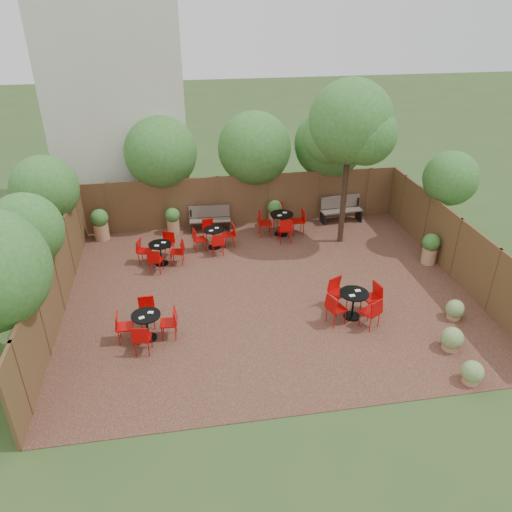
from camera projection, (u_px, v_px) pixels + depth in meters
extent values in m
plane|color=#354F23|center=(268.00, 292.00, 15.04)|extent=(80.00, 80.00, 0.00)
cube|color=#361C16|center=(268.00, 291.00, 15.04)|extent=(12.00, 10.00, 0.02)
cube|color=#522E1E|center=(244.00, 200.00, 18.89)|extent=(12.00, 0.08, 2.00)
cube|color=#522E1E|center=(57.00, 281.00, 13.70)|extent=(0.08, 10.00, 2.00)
cube|color=#522E1E|center=(456.00, 248.00, 15.43)|extent=(0.08, 10.00, 2.00)
cube|color=beige|center=(120.00, 108.00, 19.41)|extent=(5.00, 4.00, 8.00)
sphere|color=#2D6420|center=(45.00, 189.00, 15.43)|extent=(2.10, 2.10, 2.10)
sphere|color=#2D6420|center=(25.00, 230.00, 12.87)|extent=(1.98, 1.98, 1.98)
sphere|color=#2D6420|center=(161.00, 153.00, 18.20)|extent=(2.68, 2.68, 2.68)
sphere|color=#2D6420|center=(254.00, 148.00, 18.61)|extent=(2.78, 2.78, 2.78)
sphere|color=#2D6420|center=(329.00, 144.00, 19.21)|extent=(2.73, 2.73, 2.73)
sphere|color=#2D6420|center=(451.00, 178.00, 16.50)|extent=(1.83, 1.83, 1.83)
cylinder|color=black|center=(345.00, 182.00, 16.93)|extent=(0.22, 0.22, 4.57)
sphere|color=#2D6420|center=(351.00, 122.00, 15.94)|extent=(2.77, 2.77, 2.77)
sphere|color=#2D6420|center=(331.00, 134.00, 16.46)|extent=(1.94, 1.94, 1.94)
sphere|color=#2D6420|center=(366.00, 134.00, 15.81)|extent=(2.02, 2.02, 2.02)
cube|color=brown|center=(210.00, 220.00, 18.56)|extent=(1.55, 0.52, 0.05)
cube|color=brown|center=(209.00, 211.00, 18.61)|extent=(1.54, 0.17, 0.46)
cube|color=black|center=(192.00, 227.00, 18.58)|extent=(0.08, 0.46, 0.41)
cube|color=black|center=(229.00, 224.00, 18.78)|extent=(0.08, 0.46, 0.41)
cube|color=brown|center=(341.00, 211.00, 19.29)|extent=(1.67, 0.66, 0.05)
cube|color=brown|center=(340.00, 202.00, 19.34)|extent=(1.63, 0.29, 0.49)
cube|color=black|center=(323.00, 218.00, 19.31)|extent=(0.12, 0.49, 0.43)
cube|color=black|center=(359.00, 215.00, 19.52)|extent=(0.12, 0.49, 0.43)
cylinder|color=black|center=(214.00, 247.00, 17.55)|extent=(0.43, 0.43, 0.03)
cylinder|color=black|center=(214.00, 238.00, 17.39)|extent=(0.05, 0.05, 0.68)
cylinder|color=black|center=(214.00, 230.00, 17.22)|extent=(0.74, 0.74, 0.03)
cube|color=white|center=(217.00, 228.00, 17.29)|extent=(0.15, 0.12, 0.01)
cube|color=white|center=(211.00, 231.00, 17.09)|extent=(0.15, 0.12, 0.01)
cylinder|color=black|center=(281.00, 234.00, 18.49)|extent=(0.49, 0.49, 0.03)
cylinder|color=black|center=(281.00, 224.00, 18.30)|extent=(0.06, 0.06, 0.78)
cylinder|color=black|center=(282.00, 214.00, 18.11)|extent=(0.85, 0.85, 0.03)
cube|color=white|center=(285.00, 213.00, 18.19)|extent=(0.17, 0.13, 0.02)
cube|color=white|center=(280.00, 215.00, 17.96)|extent=(0.17, 0.13, 0.02)
cylinder|color=black|center=(149.00, 338.00, 13.01)|extent=(0.44, 0.44, 0.03)
cylinder|color=black|center=(147.00, 327.00, 12.84)|extent=(0.05, 0.05, 0.71)
cylinder|color=black|center=(146.00, 315.00, 12.67)|extent=(0.77, 0.77, 0.03)
cube|color=white|center=(151.00, 312.00, 12.74)|extent=(0.14, 0.11, 0.02)
cube|color=white|center=(142.00, 318.00, 12.54)|extent=(0.14, 0.11, 0.02)
cylinder|color=black|center=(352.00, 316.00, 13.86)|extent=(0.47, 0.47, 0.03)
cylinder|color=black|center=(353.00, 305.00, 13.68)|extent=(0.05, 0.05, 0.75)
cylinder|color=black|center=(354.00, 293.00, 13.49)|extent=(0.81, 0.81, 0.03)
cube|color=white|center=(358.00, 291.00, 13.57)|extent=(0.18, 0.16, 0.02)
cube|color=white|center=(352.00, 296.00, 13.36)|extent=(0.18, 0.16, 0.02)
cylinder|color=black|center=(162.00, 263.00, 16.53)|extent=(0.44, 0.44, 0.03)
cylinder|color=black|center=(161.00, 254.00, 16.36)|extent=(0.05, 0.05, 0.70)
cylinder|color=black|center=(160.00, 244.00, 16.19)|extent=(0.76, 0.76, 0.03)
cube|color=white|center=(164.00, 242.00, 16.26)|extent=(0.16, 0.13, 0.01)
cube|color=white|center=(157.00, 246.00, 16.06)|extent=(0.16, 0.13, 0.01)
cylinder|color=#A47552|center=(173.00, 226.00, 18.51)|extent=(0.45, 0.45, 0.52)
sphere|color=#2D6420|center=(172.00, 215.00, 18.29)|extent=(0.54, 0.54, 0.54)
cylinder|color=#A47552|center=(274.00, 219.00, 19.09)|extent=(0.46, 0.46, 0.53)
sphere|color=#2D6420|center=(275.00, 208.00, 18.86)|extent=(0.56, 0.56, 0.56)
cylinder|color=#A47552|center=(102.00, 231.00, 18.02)|extent=(0.53, 0.53, 0.61)
sphere|color=#2D6420|center=(99.00, 218.00, 17.76)|extent=(0.64, 0.64, 0.64)
cylinder|color=#A47552|center=(429.00, 255.00, 16.46)|extent=(0.48, 0.48, 0.55)
sphere|color=#2D6420|center=(431.00, 242.00, 16.22)|extent=(0.58, 0.58, 0.58)
cylinder|color=#A47552|center=(450.00, 345.00, 12.60)|extent=(0.42, 0.42, 0.19)
sphere|color=olive|center=(452.00, 338.00, 12.49)|extent=(0.57, 0.57, 0.57)
cylinder|color=#A47552|center=(471.00, 379.00, 11.54)|extent=(0.38, 0.38, 0.17)
sphere|color=olive|center=(472.00, 372.00, 11.43)|extent=(0.52, 0.52, 0.52)
cylinder|color=#A47552|center=(454.00, 315.00, 13.78)|extent=(0.38, 0.38, 0.17)
sphere|color=olive|center=(455.00, 309.00, 13.68)|extent=(0.52, 0.52, 0.52)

